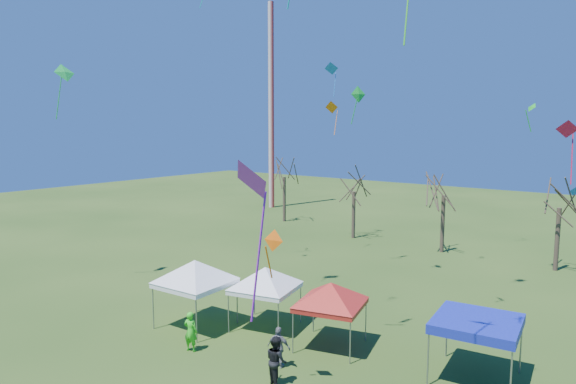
# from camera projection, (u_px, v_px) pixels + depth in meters

# --- Properties ---
(ground) EXTENTS (140.00, 140.00, 0.00)m
(ground) POSITION_uv_depth(u_px,v_px,m) (279.00, 376.00, 21.02)
(ground) COLOR #294516
(ground) RESTS_ON ground
(radio_mast) EXTENTS (0.70, 0.70, 25.00)m
(radio_mast) POSITION_uv_depth(u_px,v_px,m) (271.00, 107.00, 63.07)
(radio_mast) COLOR silver
(radio_mast) RESTS_ON ground
(tree_0) EXTENTS (3.83, 3.83, 8.44)m
(tree_0) POSITION_uv_depth(u_px,v_px,m) (284.00, 161.00, 54.32)
(tree_0) COLOR #3D2D21
(tree_0) RESTS_ON ground
(tree_1) EXTENTS (3.42, 3.42, 7.54)m
(tree_1) POSITION_uv_depth(u_px,v_px,m) (354.00, 175.00, 46.20)
(tree_1) COLOR #3D2D21
(tree_1) RESTS_ON ground
(tree_2) EXTENTS (3.71, 3.71, 8.18)m
(tree_2) POSITION_uv_depth(u_px,v_px,m) (444.00, 175.00, 40.87)
(tree_2) COLOR #3D2D21
(tree_2) RESTS_ON ground
(tree_3) EXTENTS (3.59, 3.59, 7.91)m
(tree_3) POSITION_uv_depth(u_px,v_px,m) (561.00, 185.00, 35.59)
(tree_3) COLOR #3D2D21
(tree_3) RESTS_ON ground
(tent_white_west) EXTENTS (4.51, 4.51, 3.99)m
(tent_white_west) POSITION_uv_depth(u_px,v_px,m) (195.00, 265.00, 25.86)
(tent_white_west) COLOR gray
(tent_white_west) RESTS_ON ground
(tent_white_mid) EXTENTS (4.01, 4.01, 3.63)m
(tent_white_mid) POSITION_uv_depth(u_px,v_px,m) (265.00, 271.00, 25.71)
(tent_white_mid) COLOR gray
(tent_white_mid) RESTS_ON ground
(tent_red) EXTENTS (3.90, 3.90, 3.55)m
(tent_red) POSITION_uv_depth(u_px,v_px,m) (331.00, 287.00, 23.42)
(tent_red) COLOR gray
(tent_red) RESTS_ON ground
(tent_blue) EXTENTS (3.58, 3.58, 2.53)m
(tent_blue) POSITION_uv_depth(u_px,v_px,m) (477.00, 324.00, 20.44)
(tent_blue) COLOR gray
(tent_blue) RESTS_ON ground
(person_green) EXTENTS (0.76, 0.59, 1.84)m
(person_green) POSITION_uv_depth(u_px,v_px,m) (191.00, 331.00, 23.24)
(person_green) COLOR #33D722
(person_green) RESTS_ON ground
(person_dark) EXTENTS (1.18, 1.09, 1.96)m
(person_dark) POSITION_uv_depth(u_px,v_px,m) (276.00, 360.00, 20.23)
(person_dark) COLOR black
(person_dark) RESTS_ON ground
(person_grey) EXTENTS (1.11, 0.66, 1.77)m
(person_grey) POSITION_uv_depth(u_px,v_px,m) (279.00, 347.00, 21.63)
(person_grey) COLOR slate
(person_grey) RESTS_ON ground
(kite_19) EXTENTS (0.87, 0.85, 1.91)m
(kite_19) POSITION_uv_depth(u_px,v_px,m) (531.00, 108.00, 33.23)
(kite_19) COLOR green
(kite_19) RESTS_ON ground
(kite_11) EXTENTS (0.85, 1.18, 2.65)m
(kite_11) POSITION_uv_depth(u_px,v_px,m) (359.00, 95.00, 35.18)
(kite_11) COLOR green
(kite_11) RESTS_ON ground
(kite_1) EXTENTS (0.84, 0.44, 1.91)m
(kite_1) POSITION_uv_depth(u_px,v_px,m) (273.00, 241.00, 18.79)
(kite_1) COLOR #F15D0C
(kite_1) RESTS_ON ground
(kite_2) EXTENTS (1.40, 1.10, 3.01)m
(kite_2) POSITION_uv_depth(u_px,v_px,m) (332.00, 69.00, 44.25)
(kite_2) COLOR blue
(kite_2) RESTS_ON ground
(kite_13) EXTENTS (1.22, 0.87, 2.92)m
(kite_13) POSITION_uv_depth(u_px,v_px,m) (332.00, 107.00, 43.76)
(kite_13) COLOR orange
(kite_13) RESTS_ON ground
(kite_5) EXTENTS (1.46, 1.15, 4.14)m
(kite_5) POSITION_uv_depth(u_px,v_px,m) (253.00, 181.00, 12.75)
(kite_5) COLOR purple
(kite_5) RESTS_ON ground
(kite_22) EXTENTS (1.10, 1.11, 2.88)m
(kite_22) POSITION_uv_depth(u_px,v_px,m) (575.00, 192.00, 33.33)
(kite_22) COLOR blue
(kite_22) RESTS_ON ground
(kite_17) EXTENTS (0.91, 0.67, 2.50)m
(kite_17) POSITION_uv_depth(u_px,v_px,m) (568.00, 131.00, 19.76)
(kite_17) COLOR red
(kite_17) RESTS_ON ground
(kite_14) EXTENTS (0.95, 1.34, 3.43)m
(kite_14) POSITION_uv_depth(u_px,v_px,m) (64.00, 73.00, 31.28)
(kite_14) COLOR green
(kite_14) RESTS_ON ground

